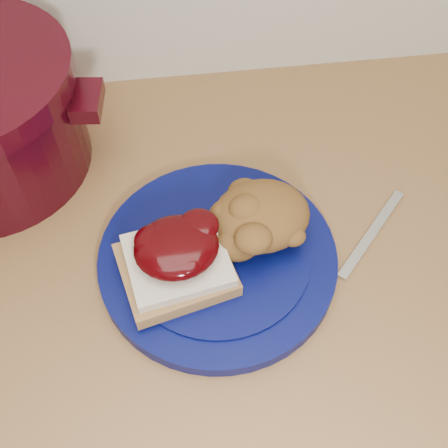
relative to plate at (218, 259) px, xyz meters
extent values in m
cube|color=beige|center=(0.03, 0.04, -0.48)|extent=(4.00, 0.60, 0.86)
cylinder|color=#040945|center=(0.00, 0.00, 0.00)|extent=(0.31, 0.31, 0.02)
cube|color=olive|center=(-0.05, -0.02, 0.02)|extent=(0.14, 0.13, 0.02)
cube|color=beige|center=(-0.05, -0.02, 0.04)|extent=(0.12, 0.11, 0.01)
ellipsoid|color=black|center=(-0.05, -0.02, 0.06)|extent=(0.10, 0.09, 0.03)
ellipsoid|color=brown|center=(0.05, 0.03, 0.04)|extent=(0.12, 0.11, 0.06)
cube|color=silver|center=(0.19, 0.02, -0.01)|extent=(0.11, 0.12, 0.00)
cube|color=black|center=(-0.13, 0.18, 0.10)|extent=(0.04, 0.06, 0.02)
cylinder|color=black|center=(-0.25, 0.22, 0.05)|extent=(0.07, 0.07, 0.11)
camera|label=1|loc=(-0.04, -0.34, 0.56)|focal=45.00mm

